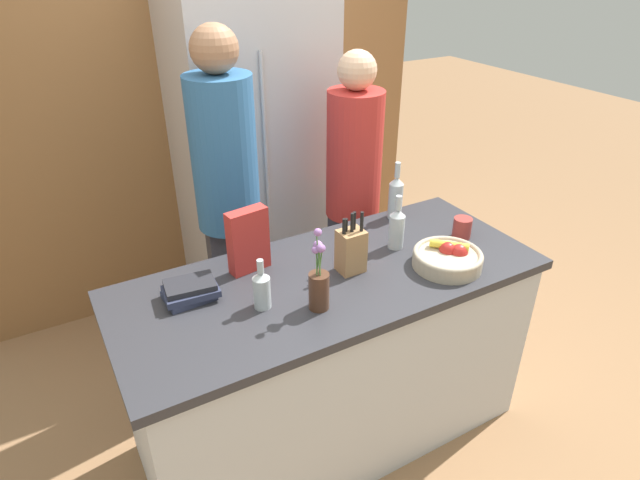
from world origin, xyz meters
TOP-DOWN VIEW (x-y plane):
  - ground_plane at (0.00, 0.00)m, footprint 14.00×14.00m
  - kitchen_island at (0.00, 0.00)m, footprint 1.76×0.74m
  - back_wall_wood at (0.00, 1.57)m, footprint 2.96×0.12m
  - refrigerator at (0.19, 1.21)m, footprint 0.83×0.63m
  - fruit_bowl at (0.46, -0.18)m, footprint 0.29×0.29m
  - knife_block at (0.09, -0.01)m, footprint 0.10×0.09m
  - flower_vase at (-0.15, -0.16)m, footprint 0.08×0.08m
  - cereal_box at (-0.27, 0.21)m, footprint 0.17×0.08m
  - coffee_mug at (0.69, -0.02)m, footprint 0.12×0.08m
  - book_stack at (-0.55, 0.13)m, footprint 0.21×0.16m
  - bottle_oil at (-0.33, -0.05)m, footprint 0.07×0.07m
  - bottle_vinegar at (0.37, 0.06)m, footprint 0.07×0.07m
  - bottle_wine at (0.54, 0.30)m, footprint 0.07×0.07m
  - person_at_sink at (-0.17, 0.68)m, footprint 0.30×0.30m
  - person_in_blue at (0.49, 0.60)m, footprint 0.29×0.29m

SIDE VIEW (x-z plane):
  - ground_plane at x=0.00m, z-range 0.00..0.00m
  - kitchen_island at x=0.00m, z-range 0.00..0.89m
  - book_stack at x=-0.55m, z-range 0.89..0.96m
  - fruit_bowl at x=0.46m, z-range 0.88..0.98m
  - person_in_blue at x=0.49m, z-range 0.12..1.75m
  - coffee_mug at x=0.69m, z-range 0.89..0.98m
  - bottle_oil at x=-0.33m, z-range 0.87..1.07m
  - refrigerator at x=0.19m, z-range 0.00..1.96m
  - knife_block at x=0.09m, z-range 0.85..1.12m
  - bottle_vinegar at x=0.37m, z-range 0.86..1.11m
  - flower_vase at x=-0.15m, z-range 0.82..1.16m
  - bottle_wine at x=0.54m, z-range 0.86..1.15m
  - person_at_sink at x=-0.17m, z-range 0.13..1.92m
  - cereal_box at x=-0.27m, z-range 0.89..1.16m
  - back_wall_wood at x=0.00m, z-range 0.00..2.60m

